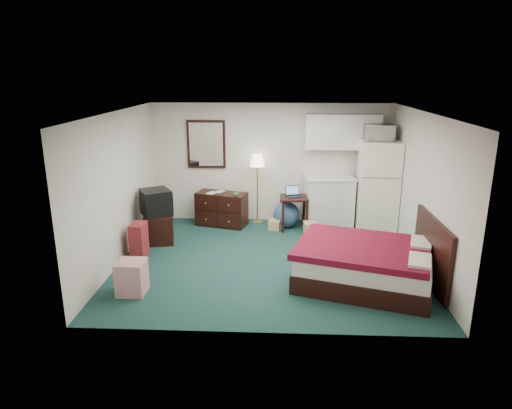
# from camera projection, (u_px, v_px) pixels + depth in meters

# --- Properties ---
(floor) EXTENTS (5.00, 4.50, 0.01)m
(floor) POSITION_uv_depth(u_px,v_px,m) (268.00, 260.00, 7.82)
(floor) COLOR #133030
(floor) RESTS_ON ground
(ceiling) EXTENTS (5.00, 4.50, 0.01)m
(ceiling) POSITION_uv_depth(u_px,v_px,m) (269.00, 113.00, 7.11)
(ceiling) COLOR beige
(ceiling) RESTS_ON walls
(walls) EXTENTS (5.01, 4.51, 2.50)m
(walls) POSITION_uv_depth(u_px,v_px,m) (268.00, 190.00, 7.47)
(walls) COLOR beige
(walls) RESTS_ON floor
(mirror) EXTENTS (0.80, 0.06, 1.00)m
(mirror) POSITION_uv_depth(u_px,v_px,m) (206.00, 144.00, 9.54)
(mirror) COLOR white
(mirror) RESTS_ON walls
(upper_cabinets) EXTENTS (1.50, 0.35, 0.70)m
(upper_cabinets) POSITION_uv_depth(u_px,v_px,m) (343.00, 132.00, 9.19)
(upper_cabinets) COLOR silver
(upper_cabinets) RESTS_ON walls
(headboard) EXTENTS (0.06, 1.56, 1.00)m
(headboard) POSITION_uv_depth(u_px,v_px,m) (432.00, 251.00, 6.78)
(headboard) COLOR black
(headboard) RESTS_ON walls
(dresser) EXTENTS (1.12, 0.73, 0.70)m
(dresser) POSITION_uv_depth(u_px,v_px,m) (222.00, 209.00, 9.53)
(dresser) COLOR black
(dresser) RESTS_ON floor
(floor_lamp) EXTENTS (0.40, 0.40, 1.48)m
(floor_lamp) POSITION_uv_depth(u_px,v_px,m) (257.00, 189.00, 9.59)
(floor_lamp) COLOR tan
(floor_lamp) RESTS_ON floor
(desk) EXTENTS (0.58, 0.58, 0.68)m
(desk) POSITION_uv_depth(u_px,v_px,m) (294.00, 213.00, 9.31)
(desk) COLOR black
(desk) RESTS_ON floor
(exercise_ball) EXTENTS (0.69, 0.69, 0.54)m
(exercise_ball) POSITION_uv_depth(u_px,v_px,m) (286.00, 214.00, 9.44)
(exercise_ball) COLOR #35527D
(exercise_ball) RESTS_ON floor
(kitchen_counter) EXTENTS (1.02, 0.82, 1.03)m
(kitchen_counter) POSITION_uv_depth(u_px,v_px,m) (328.00, 202.00, 9.45)
(kitchen_counter) COLOR silver
(kitchen_counter) RESTS_ON floor
(fridge) EXTENTS (0.81, 0.81, 1.84)m
(fridge) POSITION_uv_depth(u_px,v_px,m) (378.00, 187.00, 9.01)
(fridge) COLOR white
(fridge) RESTS_ON floor
(bed) EXTENTS (2.29, 2.01, 0.62)m
(bed) POSITION_uv_depth(u_px,v_px,m) (364.00, 265.00, 6.89)
(bed) COLOR #560921
(bed) RESTS_ON floor
(tv_stand) EXTENTS (0.64, 0.68, 0.53)m
(tv_stand) POSITION_uv_depth(u_px,v_px,m) (159.00, 228.00, 8.62)
(tv_stand) COLOR black
(tv_stand) RESTS_ON floor
(suitcase) EXTENTS (0.25, 0.38, 0.61)m
(suitcase) POSITION_uv_depth(u_px,v_px,m) (139.00, 240.00, 7.89)
(suitcase) COLOR #5C111A
(suitcase) RESTS_ON floor
(retail_box) EXTENTS (0.40, 0.40, 0.49)m
(retail_box) POSITION_uv_depth(u_px,v_px,m) (132.00, 277.00, 6.61)
(retail_box) COLOR silver
(retail_box) RESTS_ON floor
(file_bin) EXTENTS (0.46, 0.40, 0.27)m
(file_bin) POSITION_uv_depth(u_px,v_px,m) (228.00, 220.00, 9.49)
(file_bin) COLOR gray
(file_bin) RESTS_ON floor
(cardboard_box_a) EXTENTS (0.29, 0.27, 0.20)m
(cardboard_box_a) POSITION_uv_depth(u_px,v_px,m) (275.00, 225.00, 9.32)
(cardboard_box_a) COLOR #9F7B5A
(cardboard_box_a) RESTS_ON floor
(cardboard_box_b) EXTENTS (0.24, 0.28, 0.26)m
(cardboard_box_b) POSITION_uv_depth(u_px,v_px,m) (309.00, 229.00, 8.98)
(cardboard_box_b) COLOR #9F7B5A
(cardboard_box_b) RESTS_ON floor
(laptop) EXTENTS (0.36, 0.32, 0.21)m
(laptop) POSITION_uv_depth(u_px,v_px,m) (294.00, 192.00, 9.18)
(laptop) COLOR black
(laptop) RESTS_ON desk
(crt_tv) EXTENTS (0.72, 0.74, 0.47)m
(crt_tv) POSITION_uv_depth(u_px,v_px,m) (156.00, 202.00, 8.51)
(crt_tv) COLOR black
(crt_tv) RESTS_ON tv_stand
(microwave) EXTENTS (0.55, 0.31, 0.37)m
(microwave) POSITION_uv_depth(u_px,v_px,m) (379.00, 131.00, 8.72)
(microwave) COLOR white
(microwave) RESTS_ON fridge
(book_a) EXTENTS (0.16, 0.10, 0.23)m
(book_a) POSITION_uv_depth(u_px,v_px,m) (209.00, 188.00, 9.39)
(book_a) COLOR #9F7B5A
(book_a) RESTS_ON dresser
(book_b) EXTENTS (0.15, 0.10, 0.21)m
(book_b) POSITION_uv_depth(u_px,v_px,m) (216.00, 187.00, 9.47)
(book_b) COLOR #9F7B5A
(book_b) RESTS_ON dresser
(mug) EXTENTS (0.13, 0.11, 0.11)m
(mug) POSITION_uv_depth(u_px,v_px,m) (236.00, 193.00, 9.18)
(mug) COLOR #4E7E3F
(mug) RESTS_ON dresser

